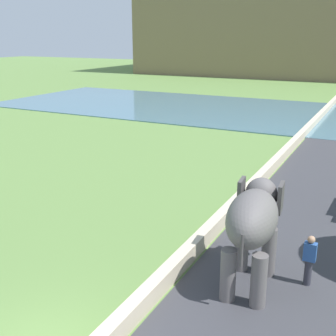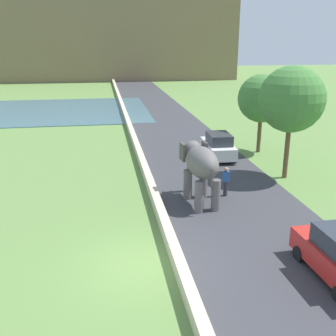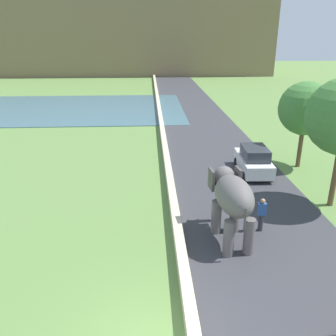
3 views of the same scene
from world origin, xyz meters
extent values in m
cube|color=beige|center=(1.20, 18.00, 0.28)|extent=(0.40, 110.00, 0.57)
cube|color=slate|center=(-14.00, 34.63, 0.04)|extent=(36.00, 18.00, 0.08)
cube|color=#7F6B4C|center=(-6.00, 80.35, 11.82)|extent=(64.00, 28.00, 23.63)
ellipsoid|color=#605B5B|center=(3.42, 5.12, 2.24)|extent=(1.66, 2.83, 1.50)
cylinder|color=#605B5B|center=(2.92, 5.95, 0.80)|extent=(0.44, 0.44, 1.60)
cylinder|color=#605B5B|center=(3.76, 6.03, 0.80)|extent=(0.44, 0.44, 1.60)
cylinder|color=#605B5B|center=(3.09, 4.20, 0.80)|extent=(0.44, 0.44, 1.60)
cylinder|color=#605B5B|center=(3.93, 4.29, 0.80)|extent=(0.44, 0.44, 1.60)
ellipsoid|color=#605B5B|center=(3.28, 6.53, 2.42)|extent=(1.08, 1.00, 1.10)
cube|color=#484444|center=(2.70, 6.33, 2.46)|extent=(0.19, 0.71, 0.90)
cube|color=#484444|center=(3.89, 6.45, 2.46)|extent=(0.19, 0.71, 0.90)
cylinder|color=#605B5B|center=(3.24, 7.00, 1.54)|extent=(0.28, 0.28, 1.50)
cone|color=silver|center=(3.02, 6.91, 1.99)|extent=(0.18, 0.57, 0.17)
cone|color=silver|center=(3.46, 6.95, 1.99)|extent=(0.18, 0.57, 0.17)
cylinder|color=#484444|center=(3.56, 3.80, 1.89)|extent=(0.08, 0.08, 0.90)
cylinder|color=#33333D|center=(4.95, 6.00, 0.42)|extent=(0.22, 0.22, 0.85)
cube|color=#2D569E|center=(4.95, 6.00, 1.13)|extent=(0.36, 0.22, 0.56)
sphere|color=tan|center=(4.95, 6.00, 1.52)|extent=(0.22, 0.22, 0.22)
camera|label=1|loc=(6.37, -5.85, 7.15)|focal=46.02mm
camera|label=2|loc=(-1.24, -12.93, 7.93)|focal=42.95mm
camera|label=3|loc=(0.06, -7.66, 8.37)|focal=37.80mm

